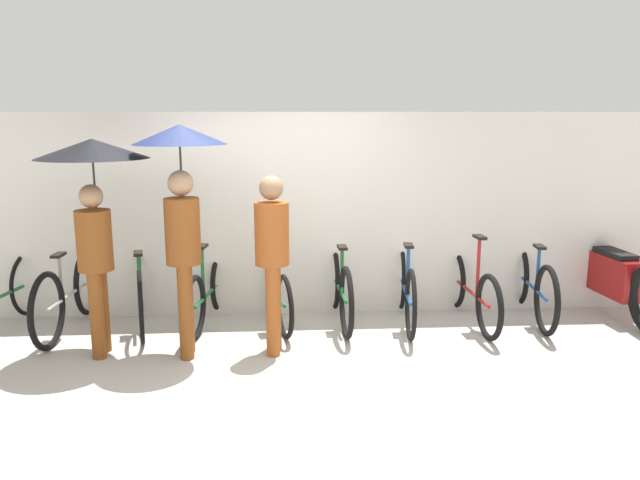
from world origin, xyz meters
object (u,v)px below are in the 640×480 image
parked_bicycle_5 (340,288)px  parked_bicycle_3 (208,292)px  parked_bicycle_8 (531,285)px  motorcycle (613,278)px  pedestrian_trailing (273,251)px  parked_bicycle_0 (3,294)px  parked_bicycle_7 (470,290)px  parked_bicycle_1 (70,294)px  parked_bicycle_6 (405,288)px  pedestrian_leading (93,185)px  parked_bicycle_2 (140,290)px  pedestrian_center (181,185)px  parked_bicycle_4 (274,291)px

parked_bicycle_5 → parked_bicycle_3: bearing=86.3°
parked_bicycle_8 → motorcycle: size_ratio=0.82×
pedestrian_trailing → parked_bicycle_0: bearing=168.5°
pedestrian_trailing → motorcycle: 3.92m
parked_bicycle_7 → parked_bicycle_8: bearing=-85.8°
parked_bicycle_1 → pedestrian_trailing: (2.14, -0.76, 0.60)m
parked_bicycle_6 → pedestrian_leading: pedestrian_leading is taller
motorcycle → parked_bicycle_2: bearing=86.0°
parked_bicycle_0 → pedestrian_trailing: bearing=-95.9°
parked_bicycle_0 → parked_bicycle_1: parked_bicycle_0 is taller
parked_bicycle_1 → parked_bicycle_2: parked_bicycle_2 is taller
parked_bicycle_3 → pedestrian_leading: (-0.91, -0.75, 1.24)m
parked_bicycle_3 → pedestrian_trailing: (0.71, -0.87, 0.64)m
parked_bicycle_8 → pedestrian_center: size_ratio=0.84×
parked_bicycle_8 → parked_bicycle_6: bearing=98.3°
parked_bicycle_2 → parked_bicycle_0: bearing=78.3°
parked_bicycle_5 → parked_bicycle_8: 2.13m
parked_bicycle_0 → parked_bicycle_6: bearing=-80.2°
parked_bicycle_2 → parked_bicycle_6: bearing=-104.1°
parked_bicycle_6 → parked_bicycle_7: 0.71m
parked_bicycle_6 → pedestrian_center: 2.65m
parked_bicycle_4 → parked_bicycle_1: bearing=80.1°
pedestrian_leading → parked_bicycle_7: bearing=8.4°
parked_bicycle_3 → pedestrian_trailing: size_ratio=0.97×
parked_bicycle_3 → pedestrian_leading: pedestrian_leading is taller
parked_bicycle_8 → parked_bicycle_2: bearing=95.9°
parked_bicycle_6 → pedestrian_leading: size_ratio=0.88×
parked_bicycle_1 → pedestrian_leading: size_ratio=0.92×
parked_bicycle_7 → parked_bicycle_8: parked_bicycle_8 is taller
parked_bicycle_0 → pedestrian_trailing: (2.84, -0.82, 0.61)m
parked_bicycle_7 → parked_bicycle_2: bearing=86.1°
parked_bicycle_0 → pedestrian_leading: size_ratio=0.85×
parked_bicycle_2 → parked_bicycle_6: size_ratio=0.99×
parked_bicycle_7 → pedestrian_leading: (-3.75, -0.63, 1.24)m
parked_bicycle_2 → pedestrian_center: size_ratio=0.82×
parked_bicycle_2 → pedestrian_trailing: bearing=-133.5°
parked_bicycle_2 → motorcycle: (5.21, 0.03, 0.04)m
parked_bicycle_0 → parked_bicycle_2: size_ratio=0.98×
parked_bicycle_4 → motorcycle: bearing=-102.9°
parked_bicycle_3 → motorcycle: size_ratio=0.75×
parked_bicycle_2 → pedestrian_leading: 1.42m
parked_bicycle_3 → parked_bicycle_1: bearing=103.7°
parked_bicycle_0 → parked_bicycle_4: size_ratio=1.07×
parked_bicycle_4 → parked_bicycle_8: size_ratio=0.90×
parked_bicycle_0 → parked_bicycle_5: size_ratio=0.99×
parked_bicycle_8 → pedestrian_center: (-3.66, -0.80, 1.22)m
parked_bicycle_5 → motorcycle: parked_bicycle_5 is taller
parked_bicycle_7 → pedestrian_center: (-2.95, -0.71, 1.25)m
motorcycle → parked_bicycle_0: bearing=86.1°
parked_bicycle_1 → pedestrian_leading: (0.51, -0.63, 1.20)m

